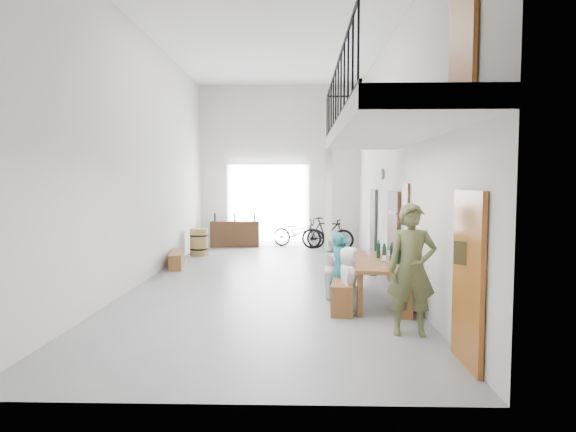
{
  "coord_description": "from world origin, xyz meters",
  "views": [
    {
      "loc": [
        0.71,
        -10.59,
        2.19
      ],
      "look_at": [
        0.45,
        -0.5,
        1.49
      ],
      "focal_mm": 30.0,
      "sensor_mm": 36.0,
      "label": 1
    }
  ],
  "objects_px": {
    "tasting_table": "(383,265)",
    "serving_counter": "(235,234)",
    "bench_inner": "(344,288)",
    "side_bench": "(177,259)",
    "bicycle_near": "(299,233)",
    "host_standing": "(412,270)",
    "oak_barrel": "(199,242)"
  },
  "relations": [
    {
      "from": "tasting_table",
      "to": "serving_counter",
      "type": "distance_m",
      "value": 8.46
    },
    {
      "from": "oak_barrel",
      "to": "serving_counter",
      "type": "distance_m",
      "value": 2.16
    },
    {
      "from": "bench_inner",
      "to": "side_bench",
      "type": "distance_m",
      "value": 5.38
    },
    {
      "from": "host_standing",
      "to": "side_bench",
      "type": "bearing_deg",
      "value": 135.93
    },
    {
      "from": "side_bench",
      "to": "bicycle_near",
      "type": "height_order",
      "value": "bicycle_near"
    },
    {
      "from": "tasting_table",
      "to": "side_bench",
      "type": "height_order",
      "value": "tasting_table"
    },
    {
      "from": "bench_inner",
      "to": "host_standing",
      "type": "bearing_deg",
      "value": -60.38
    },
    {
      "from": "tasting_table",
      "to": "bicycle_near",
      "type": "relative_size",
      "value": 1.27
    },
    {
      "from": "serving_counter",
      "to": "oak_barrel",
      "type": "bearing_deg",
      "value": -117.72
    },
    {
      "from": "bench_inner",
      "to": "side_bench",
      "type": "relative_size",
      "value": 1.56
    },
    {
      "from": "serving_counter",
      "to": "host_standing",
      "type": "relative_size",
      "value": 0.87
    },
    {
      "from": "tasting_table",
      "to": "oak_barrel",
      "type": "bearing_deg",
      "value": 136.62
    },
    {
      "from": "bench_inner",
      "to": "bicycle_near",
      "type": "relative_size",
      "value": 1.18
    },
    {
      "from": "serving_counter",
      "to": "bicycle_near",
      "type": "xyz_separation_m",
      "value": [
        2.17,
        -0.05,
        0.06
      ]
    },
    {
      "from": "tasting_table",
      "to": "serving_counter",
      "type": "bearing_deg",
      "value": 123.73
    },
    {
      "from": "side_bench",
      "to": "bicycle_near",
      "type": "bearing_deg",
      "value": 50.87
    },
    {
      "from": "tasting_table",
      "to": "serving_counter",
      "type": "xyz_separation_m",
      "value": [
        -3.72,
        7.59,
        -0.27
      ]
    },
    {
      "from": "bench_inner",
      "to": "serving_counter",
      "type": "xyz_separation_m",
      "value": [
        -3.02,
        7.53,
        0.18
      ]
    },
    {
      "from": "side_bench",
      "to": "oak_barrel",
      "type": "relative_size",
      "value": 1.76
    },
    {
      "from": "side_bench",
      "to": "bench_inner",
      "type": "bearing_deg",
      "value": -41.96
    },
    {
      "from": "side_bench",
      "to": "serving_counter",
      "type": "height_order",
      "value": "serving_counter"
    },
    {
      "from": "side_bench",
      "to": "host_standing",
      "type": "height_order",
      "value": "host_standing"
    },
    {
      "from": "serving_counter",
      "to": "bicycle_near",
      "type": "height_order",
      "value": "bicycle_near"
    },
    {
      "from": "serving_counter",
      "to": "host_standing",
      "type": "height_order",
      "value": "host_standing"
    },
    {
      "from": "bench_inner",
      "to": "serving_counter",
      "type": "height_order",
      "value": "serving_counter"
    },
    {
      "from": "bench_inner",
      "to": "oak_barrel",
      "type": "bearing_deg",
      "value": 131.32
    },
    {
      "from": "oak_barrel",
      "to": "side_bench",
      "type": "bearing_deg",
      "value": -95.28
    },
    {
      "from": "side_bench",
      "to": "serving_counter",
      "type": "bearing_deg",
      "value": 75.93
    },
    {
      "from": "bicycle_near",
      "to": "host_standing",
      "type": "bearing_deg",
      "value": -147.69
    },
    {
      "from": "oak_barrel",
      "to": "bench_inner",
      "type": "bearing_deg",
      "value": -55.29
    },
    {
      "from": "side_bench",
      "to": "tasting_table",
      "type": "bearing_deg",
      "value": -37.97
    },
    {
      "from": "side_bench",
      "to": "oak_barrel",
      "type": "bearing_deg",
      "value": 84.72
    }
  ]
}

